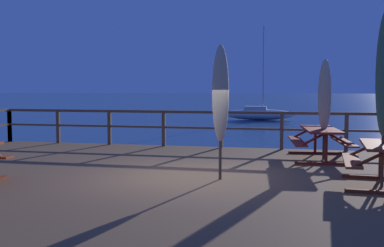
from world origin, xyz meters
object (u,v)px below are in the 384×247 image
at_px(patio_umbrella_tall_mid_right, 220,94).
at_px(sailboat_distant, 259,114).
at_px(picnic_table_back_right, 320,136).
at_px(patio_umbrella_tall_mid_left, 325,96).

xyz_separation_m(patio_umbrella_tall_mid_right, sailboat_distant, (-1.57, 29.47, -1.91)).
distance_m(picnic_table_back_right, sailboat_distant, 26.64).
height_order(patio_umbrella_tall_mid_left, sailboat_distant, sailboat_distant).
xyz_separation_m(picnic_table_back_right, patio_umbrella_tall_mid_right, (-2.00, -3.09, 1.07)).
height_order(picnic_table_back_right, sailboat_distant, sailboat_distant).
relative_size(picnic_table_back_right, sailboat_distant, 0.30).
bearing_deg(patio_umbrella_tall_mid_right, patio_umbrella_tall_mid_left, 55.55).
relative_size(patio_umbrella_tall_mid_right, sailboat_distant, 0.33).
xyz_separation_m(patio_umbrella_tall_mid_left, sailboat_distant, (-3.65, 26.44, -1.84)).
relative_size(patio_umbrella_tall_mid_left, sailboat_distant, 0.32).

